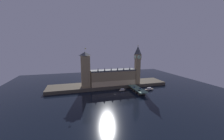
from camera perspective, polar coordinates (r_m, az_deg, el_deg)
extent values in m
plane|color=black|center=(227.51, 1.16, -9.53)|extent=(400.00, 400.00, 0.00)
cube|color=#4C4438|center=(262.42, -1.36, -6.24)|extent=(220.00, 42.00, 5.70)
cube|color=#9E845B|center=(251.41, 0.46, -3.26)|extent=(81.62, 18.54, 25.61)
cube|color=beige|center=(244.70, 1.08, -5.60)|extent=(81.62, 0.20, 9.22)
cube|color=#42474C|center=(248.64, 0.46, -0.11)|extent=(81.62, 17.06, 2.40)
cone|color=#42474C|center=(233.79, -5.85, 0.20)|extent=(2.40, 2.40, 5.63)
cone|color=#42474C|center=(236.08, -3.07, 0.33)|extent=(2.40, 2.40, 5.63)
cone|color=#42474C|center=(238.91, -0.34, 0.46)|extent=(2.40, 2.40, 5.63)
cone|color=#42474C|center=(242.28, 2.31, 0.58)|extent=(2.40, 2.40, 5.63)
cone|color=#42474C|center=(246.15, 4.89, 0.70)|extent=(2.40, 2.40, 5.63)
cone|color=#42474C|center=(250.50, 7.39, 0.81)|extent=(2.40, 2.40, 5.63)
cube|color=#9E845B|center=(262.42, 10.46, -0.61)|extent=(8.46, 8.46, 45.88)
cube|color=#9E845B|center=(258.96, 10.65, 5.43)|extent=(9.98, 9.98, 9.54)
cylinder|color=#B7E5B7|center=(254.41, 11.17, 5.34)|extent=(6.87, 0.25, 6.87)
cylinder|color=#B7E5B7|center=(263.53, 10.15, 5.52)|extent=(6.87, 0.25, 6.87)
cylinder|color=#B7E5B7|center=(261.29, 11.66, 5.43)|extent=(0.25, 6.87, 6.87)
cylinder|color=#B7E5B7|center=(256.71, 9.63, 5.42)|extent=(0.25, 6.87, 6.87)
cube|color=black|center=(254.21, 11.19, 5.45)|extent=(0.36, 0.10, 5.16)
pyramid|color=#42474C|center=(258.37, 10.74, 8.11)|extent=(9.98, 9.98, 14.74)
sphere|color=gold|center=(258.29, 10.80, 9.93)|extent=(1.60, 1.60, 1.60)
cube|color=#9E845B|center=(238.60, -10.93, -0.63)|extent=(14.65, 14.65, 54.28)
pyramid|color=#42474C|center=(235.14, -11.17, 6.66)|extent=(14.94, 14.94, 6.41)
cylinder|color=#99999E|center=(234.91, -11.22, 8.17)|extent=(0.24, 0.24, 6.00)
cube|color=gold|center=(234.96, -10.97, 8.70)|extent=(2.00, 0.08, 1.20)
cube|color=slate|center=(235.12, 10.56, -7.67)|extent=(13.33, 46.00, 1.40)
cube|color=#4C4438|center=(224.45, 12.12, -9.39)|extent=(11.33, 3.20, 4.66)
cube|color=#4C4438|center=(232.15, 11.05, -8.70)|extent=(11.33, 3.20, 4.66)
cube|color=#4C4438|center=(239.95, 10.04, -8.06)|extent=(11.33, 3.20, 4.66)
cube|color=#4C4438|center=(247.84, 9.11, -7.45)|extent=(11.33, 3.20, 4.66)
cube|color=navy|center=(239.04, 9.24, -7.03)|extent=(1.76, 3.90, 0.74)
cube|color=black|center=(238.87, 9.25, -6.89)|extent=(1.45, 1.75, 0.45)
cylinder|color=black|center=(239.80, 8.94, -7.02)|extent=(0.22, 0.64, 0.64)
cylinder|color=black|center=(240.49, 9.30, -6.98)|extent=(0.22, 0.64, 0.64)
cylinder|color=black|center=(237.71, 9.18, -7.18)|extent=(0.22, 0.64, 0.64)
cylinder|color=black|center=(238.41, 9.55, -7.14)|extent=(0.22, 0.64, 0.64)
cube|color=black|center=(222.73, 11.35, -8.36)|extent=(1.76, 4.64, 0.71)
cube|color=black|center=(222.55, 11.36, -8.22)|extent=(1.45, 2.09, 0.45)
cylinder|color=black|center=(223.63, 10.99, -8.33)|extent=(0.22, 0.64, 0.64)
cylinder|color=black|center=(224.37, 11.37, -8.28)|extent=(0.22, 0.64, 0.64)
cylinder|color=black|center=(221.21, 11.33, -8.54)|extent=(0.22, 0.64, 0.64)
cylinder|color=black|center=(221.96, 11.72, -8.49)|extent=(0.22, 0.64, 0.64)
cube|color=navy|center=(232.75, 11.65, -7.57)|extent=(1.92, 4.12, 0.76)
cube|color=black|center=(232.57, 11.66, -7.43)|extent=(1.57, 1.85, 0.45)
cylinder|color=black|center=(232.15, 12.00, -7.69)|extent=(0.22, 0.64, 0.64)
cylinder|color=black|center=(231.33, 11.59, -7.74)|extent=(0.22, 0.64, 0.64)
cylinder|color=black|center=(234.30, 11.70, -7.51)|extent=(0.22, 0.64, 0.64)
cylinder|color=black|center=(233.49, 11.30, -7.56)|extent=(0.22, 0.64, 0.64)
cylinder|color=black|center=(223.82, 10.35, -8.27)|extent=(0.28, 0.28, 0.79)
cylinder|color=navy|center=(223.60, 10.36, -8.10)|extent=(0.38, 0.38, 0.66)
sphere|color=tan|center=(223.47, 10.36, -7.99)|extent=(0.21, 0.21, 0.21)
cylinder|color=black|center=(238.21, 11.73, -7.20)|extent=(0.28, 0.28, 0.86)
cylinder|color=black|center=(237.99, 11.74, -7.02)|extent=(0.38, 0.38, 0.72)
sphere|color=tan|center=(237.85, 11.75, -6.91)|extent=(0.23, 0.23, 0.23)
cylinder|color=black|center=(238.76, 8.50, -7.07)|extent=(0.28, 0.28, 0.81)
cylinder|color=maroon|center=(238.55, 8.50, -6.89)|extent=(0.38, 0.38, 0.68)
sphere|color=tan|center=(238.42, 8.50, -6.79)|extent=(0.22, 0.22, 0.22)
cylinder|color=#2D3333|center=(219.63, 10.81, -8.68)|extent=(0.56, 0.56, 0.50)
cylinder|color=#2D3333|center=(218.64, 10.84, -7.87)|extent=(0.18, 0.18, 5.99)
sphere|color=#F9E5A3|center=(217.60, 10.87, -6.98)|extent=(0.60, 0.60, 0.60)
sphere|color=#F9E5A3|center=(217.50, 10.76, -7.08)|extent=(0.44, 0.44, 0.44)
sphere|color=#F9E5A3|center=(217.90, 10.97, -7.06)|extent=(0.44, 0.44, 0.44)
cylinder|color=#2D3333|center=(244.99, 7.70, -6.65)|extent=(0.56, 0.56, 0.50)
cylinder|color=#2D3333|center=(244.23, 7.72, -6.03)|extent=(0.18, 0.18, 5.02)
sphere|color=#F9E5A3|center=(243.43, 7.74, -5.33)|extent=(0.60, 0.60, 0.60)
sphere|color=#F9E5A3|center=(243.34, 7.64, -5.42)|extent=(0.44, 0.44, 0.44)
sphere|color=#F9E5A3|center=(243.69, 7.83, -5.40)|extent=(0.44, 0.44, 0.44)
ellipsoid|color=#B2A893|center=(237.70, 4.25, -8.42)|extent=(13.29, 6.91, 2.15)
cube|color=tan|center=(237.40, 4.25, -8.20)|extent=(11.62, 5.75, 0.24)
cube|color=silver|center=(237.03, 4.26, -7.92)|extent=(6.14, 3.82, 2.15)
ellipsoid|color=#B2A893|center=(249.01, 15.14, -7.86)|extent=(17.74, 4.73, 2.40)
cube|color=tan|center=(248.69, 15.15, -7.62)|extent=(15.60, 3.88, 0.24)
cube|color=silver|center=(248.31, 15.16, -7.33)|extent=(8.03, 2.72, 2.40)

